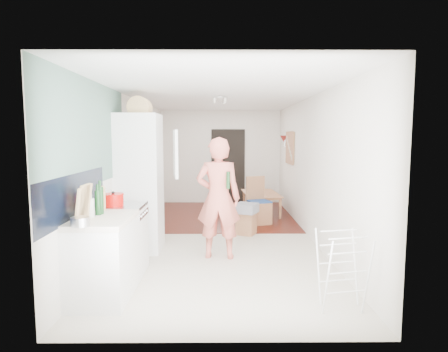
{
  "coord_description": "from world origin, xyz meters",
  "views": [
    {
      "loc": [
        0.02,
        -6.61,
        1.8
      ],
      "look_at": [
        0.07,
        0.2,
        1.08
      ],
      "focal_mm": 30.0,
      "sensor_mm": 36.0,
      "label": 1
    }
  ],
  "objects_px": {
    "stool": "(246,223)",
    "dining_table": "(262,205)",
    "person": "(218,187)",
    "drying_rack": "(342,271)",
    "dining_chair": "(259,201)"
  },
  "relations": [
    {
      "from": "stool",
      "to": "dining_table",
      "type": "bearing_deg",
      "value": 75.22
    },
    {
      "from": "person",
      "to": "drying_rack",
      "type": "distance_m",
      "value": 2.24
    },
    {
      "from": "dining_table",
      "to": "drying_rack",
      "type": "xyz_separation_m",
      "value": [
        0.3,
        -4.91,
        0.2
      ]
    },
    {
      "from": "dining_chair",
      "to": "person",
      "type": "bearing_deg",
      "value": -128.99
    },
    {
      "from": "person",
      "to": "drying_rack",
      "type": "relative_size",
      "value": 2.57
    },
    {
      "from": "dining_chair",
      "to": "drying_rack",
      "type": "height_order",
      "value": "dining_chair"
    },
    {
      "from": "stool",
      "to": "drying_rack",
      "type": "height_order",
      "value": "drying_rack"
    },
    {
      "from": "drying_rack",
      "to": "person",
      "type": "bearing_deg",
      "value": 116.41
    },
    {
      "from": "person",
      "to": "stool",
      "type": "relative_size",
      "value": 5.15
    },
    {
      "from": "stool",
      "to": "dining_chair",
      "type": "bearing_deg",
      "value": 68.64
    },
    {
      "from": "dining_table",
      "to": "stool",
      "type": "bearing_deg",
      "value": 161.4
    },
    {
      "from": "dining_chair",
      "to": "drying_rack",
      "type": "relative_size",
      "value": 1.19
    },
    {
      "from": "dining_table",
      "to": "drying_rack",
      "type": "bearing_deg",
      "value": 179.65
    },
    {
      "from": "person",
      "to": "dining_chair",
      "type": "height_order",
      "value": "person"
    },
    {
      "from": "person",
      "to": "stool",
      "type": "bearing_deg",
      "value": -105.91
    }
  ]
}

